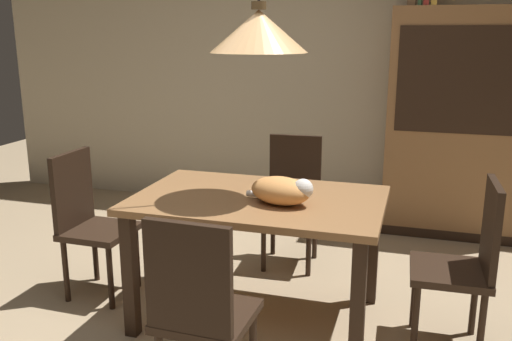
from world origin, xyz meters
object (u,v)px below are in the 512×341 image
dining_table (259,214)px  chair_left_side (88,218)px  chair_near_front (200,307)px  chair_right_side (467,259)px  pendant_lamp (259,31)px  chair_far_back (292,194)px  cat_sleeping (282,191)px  hutch_bookcase (456,129)px

dining_table → chair_left_side: 1.14m
chair_near_front → chair_right_side: same height
dining_table → chair_near_front: bearing=-90.2°
pendant_lamp → chair_right_side: bearing=0.1°
dining_table → pendant_lamp: pendant_lamp is taller
chair_far_back → chair_right_side: 1.43m
chair_right_side → cat_sleeping: chair_right_side is taller
chair_left_side → cat_sleeping: chair_left_side is taller
dining_table → hutch_bookcase: (1.13, 1.85, 0.24)m
hutch_bookcase → pendant_lamp: bearing=-121.4°
pendant_lamp → hutch_bookcase: pendant_lamp is taller
chair_far_back → cat_sleeping: (0.17, -0.97, 0.32)m
chair_left_side → cat_sleeping: (1.29, -0.09, 0.32)m
chair_near_front → chair_left_side: bearing=142.0°
chair_right_side → dining_table: bearing=-179.9°
chair_far_back → chair_right_side: same height
chair_far_back → cat_sleeping: 1.03m
chair_near_front → pendant_lamp: pendant_lamp is taller
chair_near_front → cat_sleeping: 0.86m
cat_sleeping → chair_left_side: bearing=175.9°
chair_left_side → chair_right_side: size_ratio=1.00×
cat_sleeping → dining_table: bearing=150.4°
hutch_bookcase → chair_near_front: bearing=-112.5°
chair_right_side → cat_sleeping: 1.02m
dining_table → cat_sleeping: bearing=-29.6°
chair_far_back → chair_right_side: size_ratio=1.00×
dining_table → chair_right_side: size_ratio=1.51×
dining_table → cat_sleeping: (0.16, -0.09, 0.18)m
dining_table → chair_far_back: (-0.00, 0.88, -0.14)m
pendant_lamp → cat_sleeping: bearing=-29.6°
pendant_lamp → dining_table: bearing=-108.4°
chair_far_back → pendant_lamp: 1.45m
cat_sleeping → chair_far_back: bearing=99.7°
chair_far_back → hutch_bookcase: (1.14, 0.98, 0.38)m
chair_near_front → chair_right_side: (1.13, 0.88, 0.00)m
chair_right_side → hutch_bookcase: bearing=89.9°
chair_right_side → pendant_lamp: size_ratio=0.72×
chair_left_side → pendant_lamp: size_ratio=0.72×
chair_right_side → chair_near_front: bearing=-142.1°
chair_left_side → hutch_bookcase: bearing=39.4°
dining_table → chair_far_back: bearing=90.3°
chair_right_side → cat_sleeping: size_ratio=2.33×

